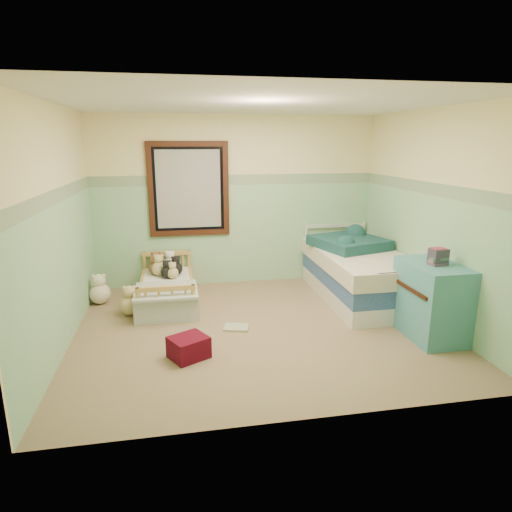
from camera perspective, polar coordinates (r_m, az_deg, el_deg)
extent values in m
cube|color=#836C4F|center=(5.21, 0.38, -9.39)|extent=(4.20, 3.60, 0.02)
cube|color=silver|center=(4.78, 0.43, 19.44)|extent=(4.20, 3.60, 0.02)
cube|color=#F0E59A|center=(6.59, -2.57, 7.09)|extent=(4.20, 0.04, 2.50)
cube|color=#F0E59A|center=(3.13, 6.62, -1.31)|extent=(4.20, 0.04, 2.50)
cube|color=#F0E59A|center=(4.90, -24.52, 3.22)|extent=(0.04, 3.60, 2.50)
cube|color=#F0E59A|center=(5.62, 22.01, 4.76)|extent=(0.04, 3.60, 2.50)
cube|color=#97C697|center=(6.66, -2.50, 2.80)|extent=(4.20, 0.01, 1.50)
cube|color=#37673C|center=(6.54, -2.58, 9.89)|extent=(4.20, 0.01, 0.15)
cube|color=black|center=(6.47, -8.75, 8.58)|extent=(1.16, 0.06, 1.36)
cube|color=beige|center=(6.48, -8.76, 8.59)|extent=(0.92, 0.01, 1.12)
cube|color=olive|center=(6.07, -11.45, -5.12)|extent=(0.71, 1.41, 0.18)
cube|color=silver|center=(6.02, -11.52, -3.76)|extent=(0.65, 1.35, 0.12)
cube|color=#79A8D9|center=(5.58, -11.62, -4.43)|extent=(0.77, 0.71, 0.03)
sphere|color=brown|center=(6.46, -12.87, -1.11)|extent=(0.20, 0.20, 0.20)
sphere|color=white|center=(6.45, -11.10, -1.03)|extent=(0.20, 0.20, 0.20)
sphere|color=#D0B67B|center=(6.25, -12.48, -1.59)|extent=(0.20, 0.20, 0.20)
sphere|color=black|center=(6.24, -10.37, -1.60)|extent=(0.18, 0.18, 0.18)
sphere|color=#F5E5C6|center=(6.26, -19.64, -4.63)|extent=(0.28, 0.28, 0.28)
sphere|color=#D0B67B|center=(5.74, -16.04, -6.17)|extent=(0.26, 0.26, 0.26)
cube|color=white|center=(6.27, 13.15, -4.38)|extent=(1.01, 2.02, 0.22)
cube|color=navy|center=(6.21, 13.27, -2.46)|extent=(1.01, 2.02, 0.22)
cube|color=beige|center=(6.15, 13.39, -0.50)|extent=(1.05, 2.06, 0.22)
cube|color=#183C3D|center=(6.35, 11.99, 1.73)|extent=(1.08, 1.12, 0.14)
cube|color=teal|center=(5.22, 21.84, -5.37)|extent=(0.52, 0.84, 0.84)
cube|color=#4A3432|center=(5.04, 22.63, -0.11)|extent=(0.19, 0.16, 0.18)
cube|color=maroon|center=(4.54, -8.76, -11.66)|extent=(0.46, 0.44, 0.22)
cube|color=yellow|center=(5.18, -2.59, -9.27)|extent=(0.32, 0.28, 0.03)
sphere|color=black|center=(6.11, -11.49, -2.06)|extent=(0.17, 0.17, 0.17)
sphere|color=#D0B67B|center=(6.08, -10.79, -2.19)|extent=(0.16, 0.16, 0.16)
sphere|color=brown|center=(6.33, -13.03, -1.55)|extent=(0.18, 0.18, 0.18)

